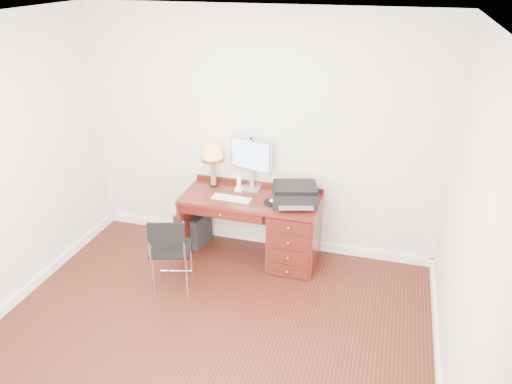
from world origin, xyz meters
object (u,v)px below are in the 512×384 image
(chair, at_px, (168,246))
(equipment_box, at_px, (193,228))
(desk, at_px, (279,228))
(monitor, at_px, (251,158))
(phone, at_px, (239,186))
(printer, at_px, (295,194))
(leg_lamp, at_px, (212,154))

(chair, distance_m, equipment_box, 0.98)
(desk, bearing_deg, monitor, 149.28)
(monitor, xyz_separation_m, equipment_box, (-0.68, -0.14, -0.92))
(phone, height_order, equipment_box, phone)
(monitor, relative_size, printer, 1.06)
(leg_lamp, xyz_separation_m, equipment_box, (-0.25, -0.07, -0.94))
(printer, bearing_deg, desk, 158.58)
(printer, height_order, equipment_box, printer)
(desk, relative_size, printer, 2.74)
(desk, xyz_separation_m, printer, (0.17, -0.02, 0.44))
(desk, height_order, printer, printer)
(printer, bearing_deg, equipment_box, 159.17)
(desk, distance_m, equipment_box, 1.10)
(equipment_box, bearing_deg, desk, 7.35)
(printer, bearing_deg, monitor, 140.27)
(leg_lamp, height_order, chair, leg_lamp)
(printer, xyz_separation_m, chair, (-1.10, -0.81, -0.34))
(monitor, distance_m, leg_lamp, 0.43)
(monitor, height_order, phone, monitor)
(desk, height_order, phone, phone)
(leg_lamp, relative_size, chair, 0.62)
(chair, bearing_deg, equipment_box, 82.82)
(monitor, distance_m, phone, 0.35)
(desk, distance_m, printer, 0.47)
(desk, distance_m, phone, 0.64)
(phone, xyz_separation_m, chair, (-0.44, -0.95, -0.29))
(printer, relative_size, phone, 3.12)
(monitor, bearing_deg, equipment_box, -154.62)
(monitor, height_order, printer, monitor)
(chair, bearing_deg, printer, 20.97)
(chair, bearing_deg, monitor, 47.44)
(equipment_box, bearing_deg, printer, 7.26)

